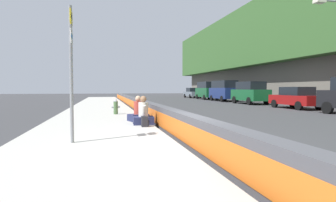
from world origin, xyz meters
The scene contains 13 objects.
ground_plane centered at (0.00, 0.00, 0.00)m, with size 160.00×160.00×0.00m, color #353538.
sidewalk_strip centered at (0.00, 2.65, 0.07)m, with size 80.00×4.40×0.14m, color #A8A59E.
jersey_barrier centered at (0.00, 0.00, 0.42)m, with size 76.00×0.45×0.85m.
route_sign_post centered at (0.50, 3.17, 2.21)m, with size 0.44×0.09×3.60m.
fire_hydrant centered at (8.25, 1.70, 0.59)m, with size 0.26×0.46×0.88m.
seated_person_foreground centered at (3.72, 0.80, 0.50)m, with size 0.74×0.86×1.14m.
seated_person_middle centered at (4.85, 0.87, 0.49)m, with size 0.88×0.96×1.12m.
backpack centered at (3.01, 0.85, 0.33)m, with size 0.32×0.28×0.40m.
parked_car_third centered at (11.01, -12.31, 0.86)m, with size 4.52×1.99×1.71m.
parked_car_fourth centered at (17.55, -12.18, 1.18)m, with size 4.84×2.15×2.28m.
parked_car_midline centered at (23.74, -12.23, 1.35)m, with size 5.14×2.18×2.56m.
parked_car_far centered at (29.55, -12.32, 1.35)m, with size 5.17×2.25×2.56m.
parked_car_farther centered at (36.03, -12.30, 0.86)m, with size 4.50×1.96×1.71m.
Camera 1 is at (-6.92, 2.35, 1.58)m, focal length 28.50 mm.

